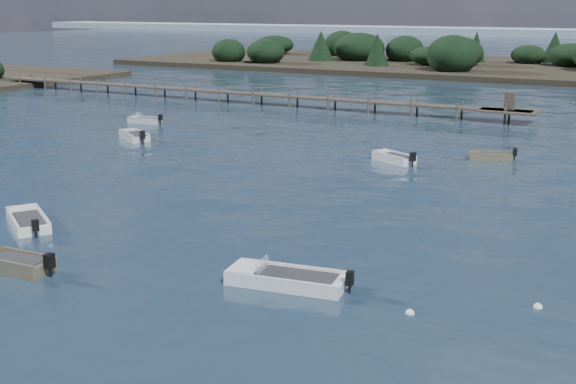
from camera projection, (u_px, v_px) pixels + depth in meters
The scene contains 13 objects.
ground at pixel (494, 104), 75.58m from camera, with size 400.00×400.00×0.00m, color #162534.
tender_far_grey at pixel (134, 137), 55.48m from camera, with size 3.68×2.94×1.23m.
dinghy_mid_white_a at pixel (286, 281), 26.75m from camera, with size 4.82×2.31×1.11m.
dinghy_mid_grey at pixel (28, 222), 33.96m from camera, with size 4.02×3.33×1.06m.
tender_far_grey_b at pixel (491, 157), 48.30m from camera, with size 3.09×1.97×1.04m.
tender_far_white at pixel (394, 159), 47.63m from camera, with size 3.39×2.44×1.17m.
dinghy_extra_b at pixel (11, 265), 28.34m from camera, with size 4.04×1.54×1.20m.
dinghy_extra_a at pixel (145, 121), 63.19m from camera, with size 3.22×1.52×1.11m.
buoy_b at pixel (410, 314), 24.29m from camera, with size 0.32×0.32×0.32m, color silver.
buoy_c at pixel (23, 213), 36.03m from camera, with size 0.32×0.32×0.32m, color silver.
buoy_d at pixel (538, 307), 24.78m from camera, with size 0.32×0.32×0.32m, color silver.
jetty at pixel (257, 94), 75.17m from camera, with size 64.50×3.20×3.40m.
distant_haze at pixel (353, 33), 261.69m from camera, with size 280.00×20.00×2.40m, color #8A9BAA.
Camera 1 is at (17.03, -16.65, 10.10)m, focal length 45.00 mm.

